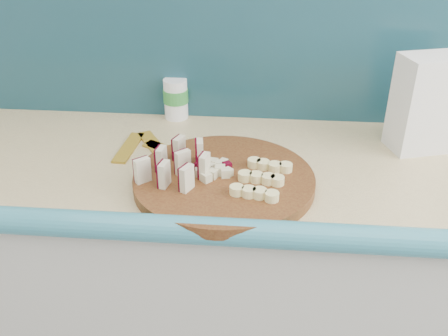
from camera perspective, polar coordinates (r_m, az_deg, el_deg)
kitchen_counter at (r=1.55m, az=6.64°, el=-14.32°), size 2.20×0.63×0.91m
backsplash at (r=1.45m, az=8.15°, el=14.75°), size 2.20×0.02×0.50m
cutting_board at (r=1.17m, az=0.00°, el=-1.41°), size 0.51×0.51×0.03m
apple_wedges at (r=1.16m, az=-5.37°, el=0.54°), size 0.16×0.18×0.06m
apple_chunks at (r=1.17m, az=-1.29°, el=-0.19°), size 0.06×0.06×0.02m
banana_slices at (r=1.14m, az=4.37°, el=-1.19°), size 0.14×0.17×0.02m
flour_bag at (r=1.39m, az=21.94°, el=6.82°), size 0.17×0.14×0.25m
canister at (r=1.51m, az=-5.53°, el=7.97°), size 0.07×0.07×0.12m
banana_peel at (r=1.35m, az=-8.33°, el=2.29°), size 0.23×0.19×0.01m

